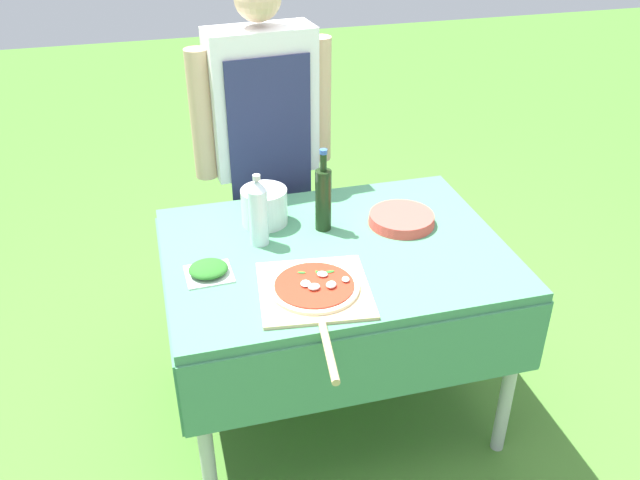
% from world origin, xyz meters
% --- Properties ---
extents(ground_plane, '(12.00, 12.00, 0.00)m').
position_xyz_m(ground_plane, '(0.00, 0.00, 0.00)').
color(ground_plane, '#477A2D').
extents(prep_table, '(1.22, 0.92, 0.75)m').
position_xyz_m(prep_table, '(0.00, 0.00, 0.66)').
color(prep_table, '#478960').
rests_on(prep_table, ground).
extents(person_cook, '(0.59, 0.23, 1.58)m').
position_xyz_m(person_cook, '(-0.13, 0.64, 0.93)').
color(person_cook, '#70604C').
rests_on(person_cook, ground).
extents(pizza_on_peel, '(0.39, 0.63, 0.05)m').
position_xyz_m(pizza_on_peel, '(-0.14, -0.26, 0.77)').
color(pizza_on_peel, '#D1B27F').
rests_on(pizza_on_peel, prep_table).
extents(oil_bottle, '(0.06, 0.06, 0.32)m').
position_xyz_m(oil_bottle, '(-0.01, 0.14, 0.88)').
color(oil_bottle, black).
rests_on(oil_bottle, prep_table).
extents(water_bottle, '(0.07, 0.07, 0.27)m').
position_xyz_m(water_bottle, '(-0.25, 0.10, 0.88)').
color(water_bottle, silver).
rests_on(water_bottle, prep_table).
extents(herb_container, '(0.16, 0.15, 0.04)m').
position_xyz_m(herb_container, '(-0.46, -0.06, 0.77)').
color(herb_container, silver).
rests_on(herb_container, prep_table).
extents(mixing_tub, '(0.17, 0.17, 0.14)m').
position_xyz_m(mixing_tub, '(-0.21, 0.24, 0.82)').
color(mixing_tub, silver).
rests_on(mixing_tub, prep_table).
extents(plate_stack, '(0.25, 0.25, 0.04)m').
position_xyz_m(plate_stack, '(0.29, 0.10, 0.77)').
color(plate_stack, '#DB4C42').
rests_on(plate_stack, prep_table).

